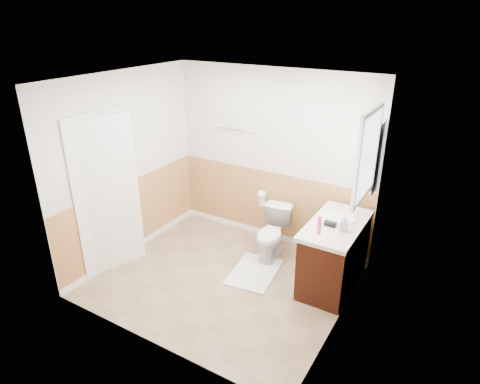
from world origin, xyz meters
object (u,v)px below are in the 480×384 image
Objects in this scene: bath_mat at (254,272)px; vanity_cabinet at (334,256)px; lotion_bottle at (319,225)px; soap_dispenser at (344,223)px; toilet at (272,234)px.

vanity_cabinet is (0.94, 0.30, 0.39)m from bath_mat.
soap_dispenser is at bearing 44.24° from lotion_bottle.
vanity_cabinet is at bearing 17.67° from bath_mat.
toilet is 0.96m from vanity_cabinet.
toilet is 1.26m from soap_dispenser.
soap_dispenser is at bearing -24.77° from toilet.
bath_mat is 1.27m from lotion_bottle.
soap_dispenser is (0.22, 0.21, -0.01)m from lotion_bottle.
toilet reaches higher than bath_mat.
vanity_cabinet is at bearing 132.06° from soap_dispenser.
bath_mat is at bearing -97.98° from toilet.
bath_mat is at bearing -162.33° from vanity_cabinet.
soap_dispenser reaches higher than vanity_cabinet.
toilet is at bearing 147.59° from lotion_bottle.
vanity_cabinet is 0.67m from lotion_bottle.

